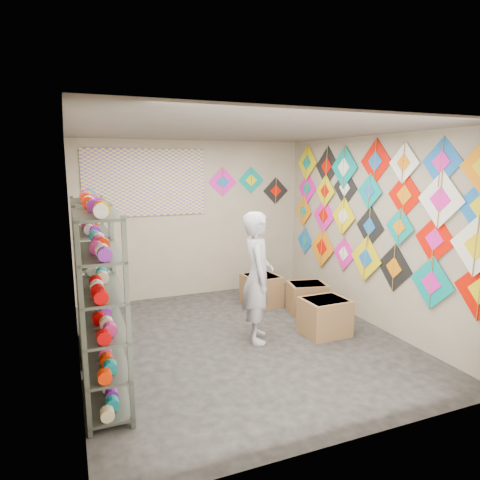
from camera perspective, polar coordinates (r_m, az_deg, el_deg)
name	(u,v)px	position (r m, az deg, el deg)	size (l,w,h in m)	color
ground	(241,341)	(5.80, 0.20, -13.32)	(4.50, 4.50, 0.00)	black
room_walls	(242,217)	(5.36, 0.21, 3.03)	(4.50, 4.50, 4.50)	tan
shelf_rack_front	(101,309)	(4.30, -17.99, -8.80)	(0.40, 1.10, 1.90)	#4C5147
shelf_rack_back	(93,276)	(5.55, -18.99, -4.60)	(0.40, 1.10, 1.90)	#4C5147
string_spools	(96,282)	(4.89, -18.62, -5.36)	(0.12, 2.36, 0.12)	#E92C88
kite_wall_display	(373,212)	(6.33, 17.28, 3.56)	(0.06, 4.29, 2.11)	red
back_wall_kites	(250,185)	(7.80, 1.29, 7.41)	(1.57, 0.02, 0.70)	#F917AE
poster	(145,183)	(7.26, -12.50, 7.48)	(2.00, 0.01, 1.10)	#6D52B3
shopkeeper	(258,277)	(5.58, 2.37, -4.95)	(0.60, 0.73, 1.71)	silver
carton_a	(325,317)	(6.03, 11.23, -10.00)	(0.60, 0.50, 0.50)	#9F7545
carton_b	(307,298)	(6.85, 8.93, -7.61)	(0.57, 0.46, 0.46)	#9F7545
carton_c	(261,290)	(7.10, 2.88, -6.71)	(0.52, 0.58, 0.50)	#9F7545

